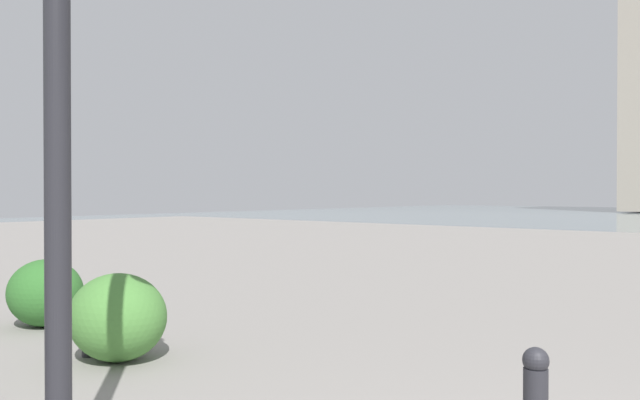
% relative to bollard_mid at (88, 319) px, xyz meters
% --- Properties ---
extents(bollard_mid, '(0.13, 0.13, 0.72)m').
position_rel_bollard_mid_xyz_m(bollard_mid, '(0.00, 0.00, 0.00)').
color(bollard_mid, '#232328').
rests_on(bollard_mid, ground).
extents(shrub_low, '(0.96, 0.87, 0.82)m').
position_rel_bollard_mid_xyz_m(shrub_low, '(1.73, -0.45, 0.03)').
color(shrub_low, '#2D6628').
rests_on(shrub_low, ground).
extents(shrub_wide, '(1.00, 0.90, 0.85)m').
position_rel_bollard_mid_xyz_m(shrub_wide, '(-0.37, -0.10, 0.05)').
color(shrub_wide, '#477F38').
rests_on(shrub_wide, ground).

